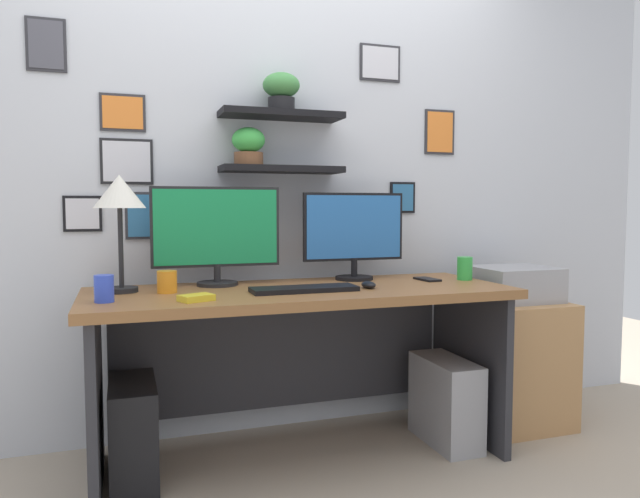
{
  "coord_description": "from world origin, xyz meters",
  "views": [
    {
      "loc": [
        -0.73,
        -2.39,
        1.1
      ],
      "look_at": [
        0.1,
        0.05,
        0.91
      ],
      "focal_mm": 33.14,
      "sensor_mm": 36.0,
      "label": 1
    }
  ],
  "objects_px": {
    "computer_tower_right": "(446,401)",
    "drawer_cabinet": "(512,361)",
    "coffee_mug": "(167,282)",
    "computer_tower_left": "(133,432)",
    "desk_lamp": "(120,198)",
    "cell_phone": "(427,279)",
    "printer": "(514,284)",
    "keyboard": "(304,289)",
    "monitor_left": "(216,232)",
    "monitor_right": "(354,233)",
    "scissors_tray": "(196,298)",
    "pen_cup": "(104,289)",
    "water_cup": "(465,268)",
    "desk": "(298,333)",
    "computer_mouse": "(369,285)"
  },
  "relations": [
    {
      "from": "cell_phone",
      "to": "printer",
      "type": "relative_size",
      "value": 0.37
    },
    {
      "from": "water_cup",
      "to": "computer_tower_left",
      "type": "bearing_deg",
      "value": -179.62
    },
    {
      "from": "monitor_left",
      "to": "printer",
      "type": "bearing_deg",
      "value": -4.71
    },
    {
      "from": "computer_tower_right",
      "to": "computer_tower_left",
      "type": "bearing_deg",
      "value": 177.35
    },
    {
      "from": "coffee_mug",
      "to": "cell_phone",
      "type": "bearing_deg",
      "value": 1.0
    },
    {
      "from": "cell_phone",
      "to": "pen_cup",
      "type": "height_order",
      "value": "pen_cup"
    },
    {
      "from": "desk",
      "to": "water_cup",
      "type": "bearing_deg",
      "value": -1.76
    },
    {
      "from": "desk_lamp",
      "to": "scissors_tray",
      "type": "distance_m",
      "value": 0.56
    },
    {
      "from": "keyboard",
      "to": "scissors_tray",
      "type": "bearing_deg",
      "value": -166.64
    },
    {
      "from": "pen_cup",
      "to": "scissors_tray",
      "type": "bearing_deg",
      "value": -14.04
    },
    {
      "from": "keyboard",
      "to": "computer_tower_left",
      "type": "xyz_separation_m",
      "value": [
        -0.68,
        0.11,
        -0.56
      ]
    },
    {
      "from": "drawer_cabinet",
      "to": "computer_tower_right",
      "type": "height_order",
      "value": "drawer_cabinet"
    },
    {
      "from": "pen_cup",
      "to": "printer",
      "type": "relative_size",
      "value": 0.26
    },
    {
      "from": "desk",
      "to": "drawer_cabinet",
      "type": "bearing_deg",
      "value": 1.92
    },
    {
      "from": "monitor_right",
      "to": "scissors_tray",
      "type": "relative_size",
      "value": 4.17
    },
    {
      "from": "drawer_cabinet",
      "to": "pen_cup",
      "type": "bearing_deg",
      "value": -173.79
    },
    {
      "from": "monitor_left",
      "to": "monitor_right",
      "type": "bearing_deg",
      "value": -0.01
    },
    {
      "from": "monitor_left",
      "to": "drawer_cabinet",
      "type": "xyz_separation_m",
      "value": [
        1.48,
        -0.12,
        -0.67
      ]
    },
    {
      "from": "scissors_tray",
      "to": "computer_mouse",
      "type": "bearing_deg",
      "value": 8.31
    },
    {
      "from": "water_cup",
      "to": "printer",
      "type": "height_order",
      "value": "water_cup"
    },
    {
      "from": "computer_tower_right",
      "to": "monitor_left",
      "type": "bearing_deg",
      "value": 165.61
    },
    {
      "from": "cell_phone",
      "to": "scissors_tray",
      "type": "bearing_deg",
      "value": -171.28
    },
    {
      "from": "computer_mouse",
      "to": "cell_phone",
      "type": "relative_size",
      "value": 0.64
    },
    {
      "from": "monitor_right",
      "to": "coffee_mug",
      "type": "relative_size",
      "value": 5.56
    },
    {
      "from": "coffee_mug",
      "to": "drawer_cabinet",
      "type": "xyz_separation_m",
      "value": [
        1.7,
        0.04,
        -0.48
      ]
    },
    {
      "from": "monitor_right",
      "to": "desk_lamp",
      "type": "distance_m",
      "value": 1.07
    },
    {
      "from": "coffee_mug",
      "to": "pen_cup",
      "type": "xyz_separation_m",
      "value": [
        -0.24,
        -0.17,
        0.01
      ]
    },
    {
      "from": "desk",
      "to": "water_cup",
      "type": "relative_size",
      "value": 16.28
    },
    {
      "from": "printer",
      "to": "computer_tower_right",
      "type": "distance_m",
      "value": 0.71
    },
    {
      "from": "keyboard",
      "to": "water_cup",
      "type": "xyz_separation_m",
      "value": [
        0.84,
        0.12,
        0.05
      ]
    },
    {
      "from": "pen_cup",
      "to": "computer_tower_right",
      "type": "relative_size",
      "value": 0.25
    },
    {
      "from": "drawer_cabinet",
      "to": "printer",
      "type": "relative_size",
      "value": 1.64
    },
    {
      "from": "computer_tower_right",
      "to": "drawer_cabinet",
      "type": "bearing_deg",
      "value": 16.49
    },
    {
      "from": "monitor_left",
      "to": "monitor_right",
      "type": "height_order",
      "value": "monitor_left"
    },
    {
      "from": "water_cup",
      "to": "computer_tower_right",
      "type": "height_order",
      "value": "water_cup"
    },
    {
      "from": "scissors_tray",
      "to": "printer",
      "type": "distance_m",
      "value": 1.64
    },
    {
      "from": "computer_mouse",
      "to": "computer_tower_left",
      "type": "distance_m",
      "value": 1.13
    },
    {
      "from": "desk",
      "to": "pen_cup",
      "type": "bearing_deg",
      "value": -167.67
    },
    {
      "from": "desk",
      "to": "monitor_right",
      "type": "xyz_separation_m",
      "value": [
        0.33,
        0.16,
        0.43
      ]
    },
    {
      "from": "computer_mouse",
      "to": "coffee_mug",
      "type": "xyz_separation_m",
      "value": [
        -0.83,
        0.14,
        0.03
      ]
    },
    {
      "from": "coffee_mug",
      "to": "printer",
      "type": "xyz_separation_m",
      "value": [
        1.7,
        0.04,
        -0.09
      ]
    },
    {
      "from": "computer_tower_left",
      "to": "cell_phone",
      "type": "bearing_deg",
      "value": 2.23
    },
    {
      "from": "monitor_right",
      "to": "scissors_tray",
      "type": "distance_m",
      "value": 0.92
    },
    {
      "from": "scissors_tray",
      "to": "drawer_cabinet",
      "type": "xyz_separation_m",
      "value": [
        1.62,
        0.29,
        -0.45
      ]
    },
    {
      "from": "keyboard",
      "to": "pen_cup",
      "type": "height_order",
      "value": "pen_cup"
    },
    {
      "from": "computer_tower_left",
      "to": "desk_lamp",
      "type": "bearing_deg",
      "value": 105.5
    },
    {
      "from": "coffee_mug",
      "to": "computer_tower_right",
      "type": "height_order",
      "value": "coffee_mug"
    },
    {
      "from": "pen_cup",
      "to": "printer",
      "type": "height_order",
      "value": "pen_cup"
    },
    {
      "from": "desk",
      "to": "scissors_tray",
      "type": "relative_size",
      "value": 14.92
    },
    {
      "from": "desk_lamp",
      "to": "desk",
      "type": "bearing_deg",
      "value": -5.56
    }
  ]
}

